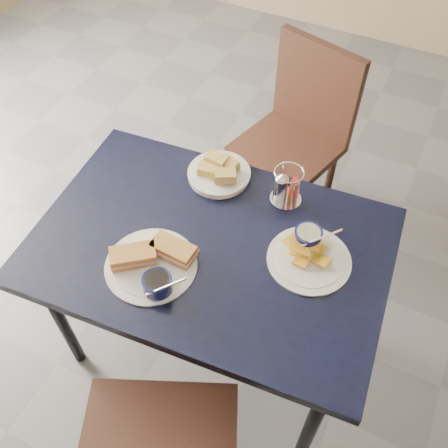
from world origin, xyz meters
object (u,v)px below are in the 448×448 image
at_px(plantain_plate, 308,251).
at_px(condiment_caddy, 286,188).
at_px(bread_basket, 219,172).
at_px(chair_far, 295,125).
at_px(sandwich_plate, 153,263).
at_px(dining_table, 211,256).

height_order(plantain_plate, condiment_caddy, condiment_caddy).
relative_size(bread_basket, condiment_caddy, 1.64).
bearing_deg(chair_far, sandwich_plate, -93.82).
height_order(chair_far, bread_basket, chair_far).
height_order(sandwich_plate, plantain_plate, same).
bearing_deg(bread_basket, chair_far, 84.24).
distance_m(sandwich_plate, condiment_caddy, 0.52).
bearing_deg(dining_table, chair_far, 92.49).
bearing_deg(condiment_caddy, chair_far, 105.77).
height_order(chair_far, condiment_caddy, chair_far).
bearing_deg(dining_table, bread_basket, 110.86).
xyz_separation_m(chair_far, plantain_plate, (0.34, -0.84, 0.25)).
xyz_separation_m(plantain_plate, condiment_caddy, (-0.15, 0.19, 0.04)).
bearing_deg(dining_table, plantain_plate, 18.12).
xyz_separation_m(sandwich_plate, plantain_plate, (0.41, 0.26, -0.01)).
relative_size(dining_table, sandwich_plate, 3.88).
bearing_deg(sandwich_plate, chair_far, 86.18).
bearing_deg(plantain_plate, dining_table, -161.88).
distance_m(sandwich_plate, plantain_plate, 0.49).
xyz_separation_m(sandwich_plate, bread_basket, (0.01, 0.44, -0.00)).
bearing_deg(bread_basket, sandwich_plate, -90.93).
relative_size(sandwich_plate, condiment_caddy, 2.28).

